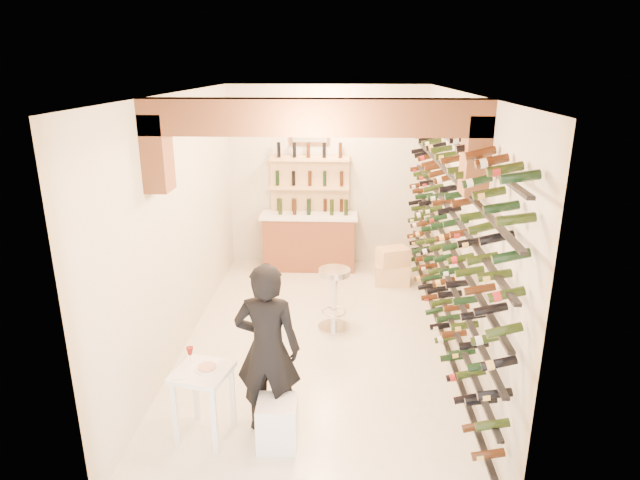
# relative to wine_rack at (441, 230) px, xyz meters

# --- Properties ---
(ground) EXTENTS (6.00, 6.00, 0.00)m
(ground) POSITION_rel_wine_rack_xyz_m (-1.53, 0.00, -1.55)
(ground) COLOR beige
(ground) RESTS_ON ground
(room_shell) EXTENTS (3.52, 6.02, 3.21)m
(room_shell) POSITION_rel_wine_rack_xyz_m (-1.53, -0.26, 0.70)
(room_shell) COLOR beige
(room_shell) RESTS_ON ground
(wine_rack) EXTENTS (0.32, 5.70, 2.56)m
(wine_rack) POSITION_rel_wine_rack_xyz_m (0.00, 0.00, 0.00)
(wine_rack) COLOR black
(wine_rack) RESTS_ON ground
(back_counter) EXTENTS (1.70, 0.62, 1.29)m
(back_counter) POSITION_rel_wine_rack_xyz_m (-1.83, 2.65, -1.02)
(back_counter) COLOR brown
(back_counter) RESTS_ON ground
(back_shelving) EXTENTS (1.40, 0.31, 2.73)m
(back_shelving) POSITION_rel_wine_rack_xyz_m (-1.83, 2.89, -0.38)
(back_shelving) COLOR #D7AF79
(back_shelving) RESTS_ON ground
(tasting_table) EXTENTS (0.61, 0.61, 0.90)m
(tasting_table) POSITION_rel_wine_rack_xyz_m (-2.56, -2.04, -0.94)
(tasting_table) COLOR white
(tasting_table) RESTS_ON ground
(white_stool) EXTENTS (0.39, 0.39, 0.47)m
(white_stool) POSITION_rel_wine_rack_xyz_m (-1.83, -2.14, -1.31)
(white_stool) COLOR white
(white_stool) RESTS_ON ground
(person) EXTENTS (0.68, 0.48, 1.78)m
(person) POSITION_rel_wine_rack_xyz_m (-1.94, -1.88, -0.66)
(person) COLOR black
(person) RESTS_ON ground
(chrome_barstool) EXTENTS (0.46, 0.46, 0.89)m
(chrome_barstool) POSITION_rel_wine_rack_xyz_m (-1.34, 0.30, -1.04)
(chrome_barstool) COLOR silver
(chrome_barstool) RESTS_ON ground
(crate_lower) EXTENTS (0.58, 0.42, 0.34)m
(crate_lower) POSITION_rel_wine_rack_xyz_m (-0.39, 1.98, -1.38)
(crate_lower) COLOR #E1B27B
(crate_lower) RESTS_ON ground
(crate_upper) EXTENTS (0.59, 0.49, 0.29)m
(crate_upper) POSITION_rel_wine_rack_xyz_m (-0.39, 1.98, -1.06)
(crate_upper) COLOR #E1B27B
(crate_upper) RESTS_ON crate_lower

